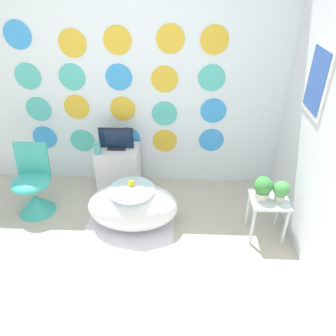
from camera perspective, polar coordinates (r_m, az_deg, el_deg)
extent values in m
plane|color=#BCB29E|center=(3.11, -11.49, -19.16)|extent=(12.00, 12.00, 0.00)
cube|color=white|center=(3.76, -8.11, 15.09)|extent=(4.64, 0.04, 2.60)
cylinder|color=#3899E5|center=(4.30, -20.66, 5.04)|extent=(0.29, 0.01, 0.29)
cylinder|color=#4CBFB2|center=(4.16, -14.69, 4.63)|extent=(0.29, 0.01, 0.29)
cylinder|color=#3899E5|center=(4.01, -6.96, 5.16)|extent=(0.29, 0.01, 0.29)
cylinder|color=gold|center=(3.97, -0.57, 4.75)|extent=(0.29, 0.01, 0.29)
cylinder|color=#3899E5|center=(3.98, 7.55, 4.84)|extent=(0.29, 0.01, 0.29)
cylinder|color=#4CBFB2|center=(4.15, -21.60, 9.51)|extent=(0.29, 0.01, 0.29)
cylinder|color=gold|center=(3.98, -15.62, 10.18)|extent=(0.29, 0.01, 0.29)
cylinder|color=gold|center=(3.86, -7.89, 10.17)|extent=(0.29, 0.01, 0.29)
cylinder|color=#4CBFB2|center=(3.82, -0.61, 9.43)|extent=(0.29, 0.01, 0.29)
cylinder|color=#3899E5|center=(3.82, 7.88, 9.82)|extent=(0.29, 0.01, 0.29)
cylinder|color=#4CBFB2|center=(4.05, -23.22, 14.45)|extent=(0.29, 0.01, 0.29)
cylinder|color=#4CBFB2|center=(3.87, -16.37, 14.94)|extent=(0.29, 0.01, 0.29)
cylinder|color=#3899E5|center=(3.74, -8.56, 15.35)|extent=(0.29, 0.01, 0.29)
cylinder|color=gold|center=(3.68, -0.61, 15.20)|extent=(0.29, 0.01, 0.29)
cylinder|color=#4CBFB2|center=(3.68, 7.62, 15.27)|extent=(0.29, 0.01, 0.29)
cylinder|color=#3899E5|center=(3.96, -24.75, 20.30)|extent=(0.29, 0.01, 0.29)
cylinder|color=gold|center=(3.76, -16.33, 20.12)|extent=(0.29, 0.01, 0.29)
cylinder|color=gold|center=(3.64, -8.81, 21.13)|extent=(0.29, 0.01, 0.29)
cylinder|color=gold|center=(3.58, 0.42, 21.56)|extent=(0.29, 0.01, 0.29)
cylinder|color=gold|center=(3.59, 8.10, 21.20)|extent=(0.29, 0.01, 0.29)
cube|color=silver|center=(3.13, 24.56, 8.80)|extent=(0.04, 2.66, 2.60)
cube|color=white|center=(3.11, 24.60, 13.65)|extent=(0.02, 0.44, 0.60)
cube|color=#3359B2|center=(3.11, 24.43, 13.67)|extent=(0.01, 0.36, 0.52)
cube|color=silver|center=(3.52, -6.82, -10.85)|extent=(0.94, 0.86, 0.01)
ellipsoid|color=white|center=(3.46, -6.13, -6.66)|extent=(0.94, 0.58, 0.47)
cylinder|color=#B2DBEA|center=(3.33, -6.34, -3.81)|extent=(0.48, 0.48, 0.01)
sphere|color=yellow|center=(3.34, -6.42, -2.62)|extent=(0.06, 0.06, 0.06)
sphere|color=yellow|center=(3.32, -6.47, -2.39)|extent=(0.04, 0.04, 0.04)
cone|color=orange|center=(3.30, -6.52, -2.57)|extent=(0.02, 0.02, 0.02)
cone|color=#38B2A3|center=(3.97, -21.96, -5.70)|extent=(0.40, 0.40, 0.21)
ellipsoid|color=#38B2A3|center=(3.81, -22.82, -2.36)|extent=(0.42, 0.42, 0.15)
cube|color=#38B2A3|center=(3.83, -22.57, 1.39)|extent=(0.36, 0.09, 0.39)
cube|color=silver|center=(4.00, -8.53, -0.07)|extent=(0.49, 0.36, 0.56)
cube|color=white|center=(3.80, -9.10, -0.23)|extent=(0.42, 0.01, 0.16)
cube|color=black|center=(3.85, -8.87, 3.53)|extent=(0.21, 0.12, 0.02)
cube|color=black|center=(3.80, -9.02, 5.21)|extent=(0.40, 0.01, 0.25)
cube|color=#0F1E38|center=(3.79, -9.04, 5.14)|extent=(0.38, 0.01, 0.23)
cylinder|color=#51B2AD|center=(3.76, -12.21, 3.27)|extent=(0.07, 0.07, 0.12)
cylinder|color=#51B2AD|center=(3.73, -12.34, 4.26)|extent=(0.04, 0.04, 0.03)
cube|color=silver|center=(3.33, 17.25, -5.35)|extent=(0.36, 0.33, 0.02)
cylinder|color=silver|center=(3.33, 14.49, -9.95)|extent=(0.03, 0.03, 0.43)
cylinder|color=silver|center=(3.41, 19.72, -9.83)|extent=(0.03, 0.03, 0.43)
cylinder|color=silver|center=(3.54, 13.71, -6.86)|extent=(0.03, 0.03, 0.43)
cylinder|color=silver|center=(3.62, 18.62, -6.83)|extent=(0.03, 0.03, 0.43)
cylinder|color=beige|center=(3.28, 16.00, -4.58)|extent=(0.14, 0.14, 0.08)
sphere|color=#3D8E42|center=(3.22, 16.30, -2.94)|extent=(0.18, 0.18, 0.18)
cylinder|color=beige|center=(3.31, 18.83, -4.89)|extent=(0.10, 0.10, 0.07)
sphere|color=#4C9E4C|center=(3.26, 19.13, -3.48)|extent=(0.16, 0.16, 0.16)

